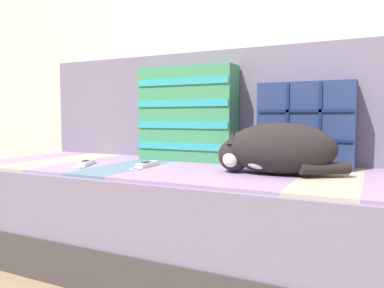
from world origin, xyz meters
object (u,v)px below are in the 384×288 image
Objects in this scene: throw_pillow_quilted at (306,125)px; game_remote_near at (146,165)px; throw_pillow_striped at (188,114)px; game_remote_far at (86,163)px; sleeping_cat at (274,150)px; couch at (203,217)px.

game_remote_near is at bearing -154.60° from throw_pillow_quilted.
throw_pillow_striped reaches higher than game_remote_far.
couch is at bearing 169.94° from sleeping_cat.
throw_pillow_quilted is at bearing 27.14° from couch.
throw_pillow_quilted is 0.81× the size of sleeping_cat.
game_remote_near is (-0.21, -0.09, 0.22)m from couch.
couch is 0.50m from throw_pillow_striped.
throw_pillow_striped is 2.42× the size of game_remote_near.
throw_pillow_striped reaches higher than throw_pillow_quilted.
game_remote_far is at bearing -131.54° from throw_pillow_striped.
couch is 11.05× the size of game_remote_near.
throw_pillow_quilted is 0.67m from game_remote_near.
couch is 10.95× the size of game_remote_far.
sleeping_cat is (0.47, -0.25, -0.13)m from throw_pillow_striped.
game_remote_far is at bearing -164.98° from game_remote_near.
throw_pillow_striped is at bearing 130.80° from couch.
couch is 4.59× the size of sleeping_cat.
couch is 5.65× the size of throw_pillow_quilted.
game_remote_far is (-0.78, -0.10, -0.08)m from sleeping_cat.
couch is 4.57× the size of throw_pillow_striped.
game_remote_far is (-0.85, -0.35, -0.16)m from throw_pillow_quilted.
game_remote_near is at bearing -157.76° from couch.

